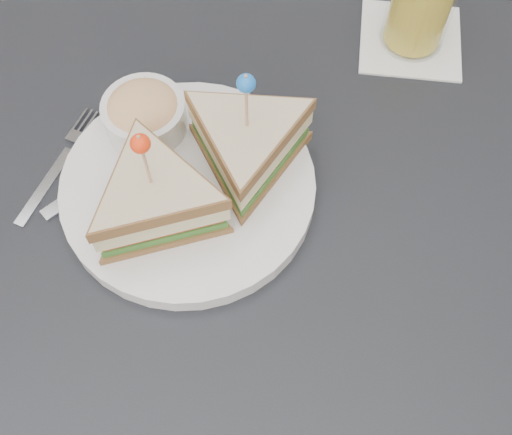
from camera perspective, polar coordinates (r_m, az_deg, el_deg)
The scene contains 5 objects.
ground_plane at distance 1.41m, azimuth -0.39°, elevation -16.01°, with size 3.50×3.50×0.00m, color #3F3833.
table at distance 0.76m, azimuth -0.69°, elevation -5.20°, with size 0.80×0.80×0.75m.
plate_meal at distance 0.69m, azimuth -5.62°, elevation 4.30°, with size 0.36×0.36×0.17m.
cutlery_fork at distance 0.78m, azimuth -16.81°, elevation 4.93°, with size 0.10×0.16×0.00m.
cutlery_knife at distance 0.76m, azimuth -12.45°, elevation 4.27°, with size 0.18×0.14×0.01m.
Camera 1 is at (-0.02, -0.30, 1.38)m, focal length 45.00 mm.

